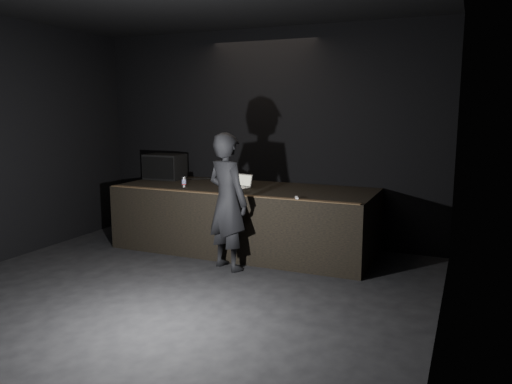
{
  "coord_description": "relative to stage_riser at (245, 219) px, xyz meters",
  "views": [
    {
      "loc": [
        3.21,
        -4.23,
        2.2
      ],
      "look_at": [
        0.38,
        2.3,
        1.01
      ],
      "focal_mm": 35.0,
      "sensor_mm": 36.0,
      "label": 1
    }
  ],
  "objects": [
    {
      "name": "ground",
      "position": [
        0.0,
        -2.73,
        -0.5
      ],
      "size": [
        7.0,
        7.0,
        0.0
      ],
      "primitive_type": "plane",
      "color": "black",
      "rests_on": "ground"
    },
    {
      "name": "stage_riser",
      "position": [
        0.0,
        0.0,
        0.0
      ],
      "size": [
        4.0,
        1.5,
        1.0
      ],
      "primitive_type": "cube",
      "color": "black",
      "rests_on": "ground"
    },
    {
      "name": "laptop",
      "position": [
        -0.03,
        -0.06,
        0.55
      ],
      "size": [
        0.35,
        0.32,
        0.21
      ],
      "rotation": [
        0.0,
        0.0,
        -0.21
      ],
      "color": "silver",
      "rests_on": "stage_riser"
    },
    {
      "name": "person",
      "position": [
        0.18,
        -0.95,
        0.45
      ],
      "size": [
        0.81,
        0.68,
        1.89
      ],
      "primitive_type": "imported",
      "rotation": [
        0.0,
        0.0,
        2.75
      ],
      "color": "black",
      "rests_on": "ground"
    },
    {
      "name": "plastic_cup",
      "position": [
        0.01,
        -0.02,
        0.55
      ],
      "size": [
        0.08,
        0.08,
        0.1
      ],
      "primitive_type": "cylinder",
      "color": "white",
      "rests_on": "stage_riser"
    },
    {
      "name": "cable",
      "position": [
        -0.98,
        0.56,
        0.51
      ],
      "size": [
        0.71,
        0.51,
        0.02
      ],
      "primitive_type": "cylinder",
      "rotation": [
        0.0,
        1.57,
        0.61
      ],
      "color": "black",
      "rests_on": "stage_riser"
    },
    {
      "name": "beer_can",
      "position": [
        -0.87,
        -0.36,
        0.58
      ],
      "size": [
        0.07,
        0.07,
        0.16
      ],
      "color": "silver",
      "rests_on": "stage_riser"
    },
    {
      "name": "wii_remote",
      "position": [
        1.08,
        -0.65,
        0.51
      ],
      "size": [
        0.09,
        0.15,
        0.03
      ],
      "primitive_type": "cube",
      "rotation": [
        0.0,
        0.0,
        0.41
      ],
      "color": "white",
      "rests_on": "stage_riser"
    },
    {
      "name": "riser_lip",
      "position": [
        0.0,
        -0.71,
        0.51
      ],
      "size": [
        3.92,
        0.1,
        0.01
      ],
      "primitive_type": "cube",
      "color": "brown",
      "rests_on": "stage_riser"
    },
    {
      "name": "stage_monitor",
      "position": [
        -1.67,
        0.31,
        0.71
      ],
      "size": [
        0.66,
        0.49,
        0.43
      ],
      "rotation": [
        0.0,
        0.0,
        0.04
      ],
      "color": "black",
      "rests_on": "stage_riser"
    },
    {
      "name": "room_walls",
      "position": [
        0.0,
        -2.73,
        1.52
      ],
      "size": [
        6.1,
        7.1,
        3.52
      ],
      "color": "black",
      "rests_on": "ground"
    }
  ]
}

